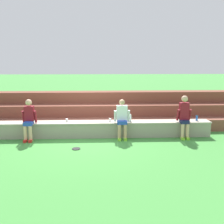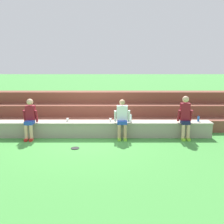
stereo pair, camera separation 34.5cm
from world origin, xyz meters
name	(u,v)px [view 1 (the left image)]	position (x,y,z in m)	size (l,w,h in m)	color
ground_plane	(87,139)	(0.00, 0.00, 0.00)	(80.00, 80.00, 0.00)	#428E3D
stone_seating_wall	(87,129)	(0.00, 0.25, 0.29)	(8.81, 0.54, 0.54)	gray
brick_bleachers	(89,113)	(0.00, 1.84, 0.53)	(11.98, 1.88, 1.37)	brown
person_far_left	(29,119)	(-1.94, -0.02, 0.74)	(0.49, 0.58, 1.39)	#DBAD89
person_left_of_center	(122,118)	(1.23, -0.01, 0.74)	(0.55, 0.50, 1.37)	tan
person_center	(184,115)	(3.40, -0.02, 0.80)	(0.49, 0.50, 1.49)	#DBAD89
water_bottle_center_gap	(197,118)	(3.96, 0.28, 0.64)	(0.07, 0.07, 0.21)	blue
water_bottle_near_left	(130,118)	(1.55, 0.20, 0.68)	(0.07, 0.07, 0.28)	silver
plastic_cup_left_end	(67,120)	(-0.70, 0.29, 0.60)	(0.09, 0.09, 0.11)	white
plastic_cup_middle	(110,120)	(0.83, 0.25, 0.60)	(0.08, 0.08, 0.12)	white
frisbee	(76,149)	(-0.26, -1.04, 0.01)	(0.26, 0.26, 0.02)	black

